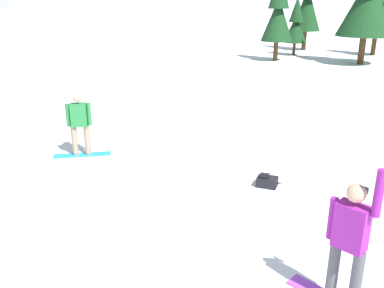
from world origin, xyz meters
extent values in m
plane|color=silver|center=(0.00, 0.00, 0.00)|extent=(800.00, 800.00, 0.00)
cylinder|color=#4C4C51|center=(3.84, 0.71, 0.47)|extent=(0.15, 0.15, 0.89)
cylinder|color=#4C4C51|center=(4.14, 0.61, 0.47)|extent=(0.15, 0.15, 0.89)
cube|color=#8C1E8C|center=(3.99, 0.66, 1.22)|extent=(0.46, 0.36, 0.61)
cylinder|color=#8C1E8C|center=(3.74, 0.75, 1.23)|extent=(0.11, 0.11, 0.58)
cylinder|color=#8C1E8C|center=(4.23, 0.57, 1.77)|extent=(0.11, 0.11, 0.60)
sphere|color=tan|center=(3.99, 0.66, 1.68)|extent=(0.24, 0.24, 0.24)
cube|color=black|center=(4.03, 0.79, 1.69)|extent=(0.17, 0.09, 0.08)
cube|color=#1E8CD8|center=(-2.91, 3.55, 0.01)|extent=(1.36, 1.09, 0.02)
cylinder|color=gray|center=(-3.03, 3.46, 0.42)|extent=(0.15, 0.15, 0.78)
cylinder|color=gray|center=(-2.78, 3.65, 0.42)|extent=(0.15, 0.15, 0.78)
cube|color=#237238|center=(-2.91, 3.55, 1.10)|extent=(0.46, 0.43, 0.59)
cylinder|color=#237238|center=(-3.12, 3.40, 1.11)|extent=(0.11, 0.11, 0.58)
cylinder|color=#237238|center=(-2.69, 3.70, 1.11)|extent=(0.11, 0.11, 0.58)
sphere|color=tan|center=(-2.91, 3.55, 1.56)|extent=(0.24, 0.24, 0.24)
cube|color=black|center=(-2.99, 3.67, 1.57)|extent=(0.16, 0.13, 0.08)
cube|color=black|center=(2.01, 3.87, 0.11)|extent=(0.47, 0.36, 0.22)
cube|color=black|center=(1.94, 3.86, 0.24)|extent=(0.22, 0.24, 0.07)
cylinder|color=black|center=(2.25, 3.89, 0.12)|extent=(0.12, 0.04, 0.02)
cylinder|color=#472D19|center=(2.06, 23.49, 0.85)|extent=(0.39, 0.39, 1.70)
cone|color=#143819|center=(2.06, 23.49, 3.50)|extent=(3.37, 3.37, 3.61)
cylinder|color=#472D19|center=(-3.06, 22.62, 0.63)|extent=(0.29, 0.29, 1.26)
cone|color=#143819|center=(-3.06, 22.62, 2.60)|extent=(2.02, 2.02, 2.68)
cylinder|color=#472D19|center=(2.43, 28.37, 0.69)|extent=(0.32, 0.32, 1.39)
cone|color=#194723|center=(2.43, 28.37, 2.87)|extent=(2.14, 2.14, 2.96)
cylinder|color=#472D19|center=(-2.62, 25.85, 0.44)|extent=(0.20, 0.20, 0.89)
cone|color=#143819|center=(-2.62, 25.85, 1.83)|extent=(1.57, 1.57, 1.89)
cone|color=#143819|center=(-2.62, 25.85, 3.15)|extent=(1.02, 1.02, 1.73)
cylinder|color=#472D19|center=(-2.65, 29.19, 0.74)|extent=(0.33, 0.33, 1.47)
cone|color=#143819|center=(-2.65, 29.19, 3.04)|extent=(2.20, 2.20, 3.13)
camera|label=1|loc=(4.22, -4.33, 3.94)|focal=38.91mm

